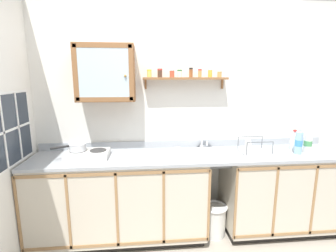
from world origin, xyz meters
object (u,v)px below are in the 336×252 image
object	(u,v)px
bottle_opaque_white_2	(308,142)
mug	(178,153)
bottle_water_clear_1	(294,141)
wall_cabinet	(106,73)
trash_bin	(214,219)
saucepan	(77,147)
hot_plate_stove	(88,154)
sink	(206,154)
dish_rack	(253,150)
bottle_water_blue_0	(299,142)

from	to	relation	value
bottle_opaque_white_2	mug	distance (m)	1.38
bottle_water_clear_1	wall_cabinet	size ratio (longest dim) A/B	0.38
trash_bin	bottle_opaque_white_2	bearing A→B (deg)	-1.87
saucepan	bottle_water_clear_1	size ratio (longest dim) A/B	1.38
mug	hot_plate_stove	bearing A→B (deg)	174.50
sink	dish_rack	size ratio (longest dim) A/B	1.86
sink	wall_cabinet	world-z (taller)	wall_cabinet
mug	bottle_water_clear_1	bearing A→B (deg)	6.72
bottle_water_blue_0	trash_bin	distance (m)	1.21
mug	trash_bin	world-z (taller)	mug
dish_rack	mug	distance (m)	0.83
bottle_water_clear_1	bottle_opaque_white_2	xyz separation A→B (m)	(0.07, -0.13, 0.02)
wall_cabinet	trash_bin	size ratio (longest dim) A/B	1.70
hot_plate_stove	dish_rack	distance (m)	1.71
bottle_opaque_white_2	sink	bearing A→B (deg)	174.12
bottle_opaque_white_2	wall_cabinet	distance (m)	2.21
bottle_water_clear_1	mug	distance (m)	1.32
dish_rack	mug	size ratio (longest dim) A/B	2.33
hot_plate_stove	bottle_water_blue_0	size ratio (longest dim) A/B	1.45
dish_rack	wall_cabinet	distance (m)	1.73
saucepan	bottle_opaque_white_2	bearing A→B (deg)	-2.05
bottle_water_blue_0	wall_cabinet	size ratio (longest dim) A/B	0.49
dish_rack	wall_cabinet	xyz separation A→B (m)	(-1.52, 0.15, 0.80)
hot_plate_stove	saucepan	distance (m)	0.13
bottle_water_clear_1	sink	bearing A→B (deg)	-178.50
bottle_opaque_white_2	bottle_water_clear_1	bearing A→B (deg)	116.72
bottle_water_clear_1	hot_plate_stove	bearing A→B (deg)	-178.23
saucepan	bottle_water_clear_1	xyz separation A→B (m)	(2.31, 0.05, -0.01)
bottle_water_blue_0	mug	xyz separation A→B (m)	(-1.26, -0.00, -0.08)
hot_plate_stove	wall_cabinet	world-z (taller)	wall_cabinet
mug	wall_cabinet	bearing A→B (deg)	160.95
bottle_water_blue_0	trash_bin	size ratio (longest dim) A/B	0.83
bottle_water_blue_0	bottle_water_clear_1	world-z (taller)	bottle_water_blue_0
hot_plate_stove	bottle_water_clear_1	world-z (taller)	bottle_water_clear_1
sink	bottle_water_blue_0	world-z (taller)	sink
hot_plate_stove	bottle_water_clear_1	xyz separation A→B (m)	(2.20, 0.07, 0.07)
hot_plate_stove	saucepan	xyz separation A→B (m)	(-0.10, 0.02, 0.08)
dish_rack	trash_bin	size ratio (longest dim) A/B	0.87
bottle_water_clear_1	mug	size ratio (longest dim) A/B	1.75
sink	wall_cabinet	distance (m)	1.33
bottle_water_blue_0	bottle_water_clear_1	bearing A→B (deg)	73.06
bottle_opaque_white_2	hot_plate_stove	bearing A→B (deg)	178.31
sink	trash_bin	distance (m)	0.73
bottle_opaque_white_2	wall_cabinet	xyz separation A→B (m)	(-2.08, 0.22, 0.71)
hot_plate_stove	bottle_water_clear_1	distance (m)	2.20
bottle_opaque_white_2	dish_rack	bearing A→B (deg)	172.72
sink	bottle_opaque_white_2	world-z (taller)	sink
dish_rack	trash_bin	world-z (taller)	dish_rack
wall_cabinet	trash_bin	distance (m)	1.93
saucepan	bottle_water_clear_1	distance (m)	2.31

